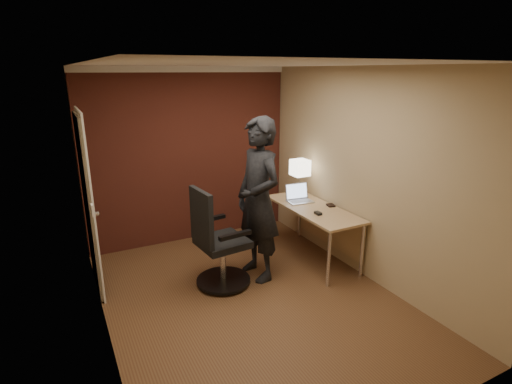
% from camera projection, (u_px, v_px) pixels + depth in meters
% --- Properties ---
extents(room, '(4.00, 4.00, 4.00)m').
position_uv_depth(room, '(180.00, 156.00, 5.25)').
color(room, brown).
rests_on(room, ground).
extents(desk, '(0.60, 1.50, 0.73)m').
position_uv_depth(desk, '(318.00, 216.00, 5.28)').
color(desk, tan).
rests_on(desk, ground).
extents(desk_lamp, '(0.22, 0.22, 0.54)m').
position_uv_depth(desk_lamp, '(300.00, 168.00, 5.53)').
color(desk_lamp, silver).
rests_on(desk_lamp, desk).
extents(laptop, '(0.36, 0.29, 0.23)m').
position_uv_depth(laptop, '(298.00, 196.00, 5.46)').
color(laptop, silver).
rests_on(laptop, desk).
extents(mouse, '(0.06, 0.10, 0.03)m').
position_uv_depth(mouse, '(318.00, 213.00, 4.95)').
color(mouse, black).
rests_on(mouse, desk).
extents(wallet, '(0.11, 0.13, 0.02)m').
position_uv_depth(wallet, '(331.00, 205.00, 5.26)').
color(wallet, black).
rests_on(wallet, desk).
extents(office_chair, '(0.64, 0.69, 1.18)m').
position_uv_depth(office_chair, '(217.00, 245.00, 4.59)').
color(office_chair, black).
rests_on(office_chair, ground).
extents(person, '(0.54, 0.76, 1.96)m').
position_uv_depth(person, '(258.00, 200.00, 4.70)').
color(person, black).
rests_on(person, ground).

